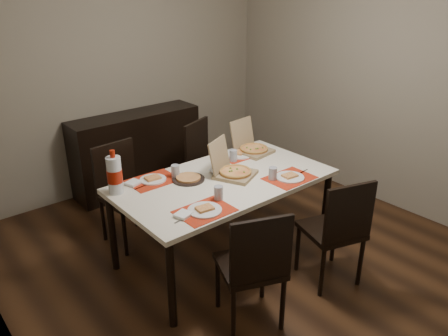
{
  "coord_description": "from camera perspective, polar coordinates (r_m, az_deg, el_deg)",
  "views": [
    {
      "loc": [
        -2.26,
        -2.49,
        2.28
      ],
      "look_at": [
        -0.14,
        0.04,
        0.85
      ],
      "focal_mm": 35.0,
      "sensor_mm": 36.0,
      "label": 1
    }
  ],
  "objects": [
    {
      "name": "ground",
      "position": [
        4.07,
        1.89,
        -10.89
      ],
      "size": [
        3.8,
        4.0,
        0.02
      ],
      "primitive_type": "cube",
      "color": "#3F2413",
      "rests_on": "ground"
    },
    {
      "name": "room_walls",
      "position": [
        3.73,
        -2.31,
        14.96
      ],
      "size": [
        3.84,
        4.02,
        2.62
      ],
      "color": "gray",
      "rests_on": "ground"
    },
    {
      "name": "sideboard",
      "position": [
        5.17,
        -11.28,
        2.17
      ],
      "size": [
        1.5,
        0.4,
        0.9
      ],
      "primitive_type": "cube",
      "color": "black",
      "rests_on": "ground"
    },
    {
      "name": "dining_table",
      "position": [
        3.67,
        -0.0,
        -2.39
      ],
      "size": [
        1.8,
        1.0,
        0.75
      ],
      "color": "#F1E5CB",
      "rests_on": "ground"
    },
    {
      "name": "chair_near_left",
      "position": [
        3.02,
        3.92,
        -12.5
      ],
      "size": [
        0.55,
        0.55,
        0.93
      ],
      "color": "black",
      "rests_on": "ground"
    },
    {
      "name": "chair_near_right",
      "position": [
        3.52,
        14.58,
        -7.58
      ],
      "size": [
        0.53,
        0.53,
        0.93
      ],
      "color": "black",
      "rests_on": "ground"
    },
    {
      "name": "chair_far_left",
      "position": [
        4.12,
        -13.03,
        -2.67
      ],
      "size": [
        0.46,
        0.46,
        0.93
      ],
      "color": "black",
      "rests_on": "ground"
    },
    {
      "name": "chair_far_right",
      "position": [
        4.64,
        -2.34,
        0.97
      ],
      "size": [
        0.54,
        0.54,
        0.93
      ],
      "color": "black",
      "rests_on": "ground"
    },
    {
      "name": "setting_near_left",
      "position": [
        3.18,
        -2.36,
        -5.0
      ],
      "size": [
        0.49,
        0.3,
        0.11
      ],
      "color": "red",
      "rests_on": "dining_table"
    },
    {
      "name": "setting_near_right",
      "position": [
        3.68,
        7.98,
        -1.07
      ],
      "size": [
        0.46,
        0.3,
        0.11
      ],
      "color": "red",
      "rests_on": "dining_table"
    },
    {
      "name": "setting_far_left",
      "position": [
        3.66,
        -8.76,
        -1.26
      ],
      "size": [
        0.44,
        0.3,
        0.11
      ],
      "color": "red",
      "rests_on": "dining_table"
    },
    {
      "name": "setting_far_right",
      "position": [
        4.11,
        1.76,
        1.81
      ],
      "size": [
        0.44,
        0.3,
        0.11
      ],
      "color": "red",
      "rests_on": "dining_table"
    },
    {
      "name": "napkin_loose",
      "position": [
        3.7,
        1.4,
        -0.89
      ],
      "size": [
        0.15,
        0.14,
        0.02
      ],
      "primitive_type": "cube",
      "rotation": [
        0.0,
        0.0,
        0.31
      ],
      "color": "white",
      "rests_on": "dining_table"
    },
    {
      "name": "pizza_box_center",
      "position": [
        3.68,
        1.08,
        -0.27
      ],
      "size": [
        0.42,
        0.43,
        0.31
      ],
      "color": "#8A7350",
      "rests_on": "dining_table"
    },
    {
      "name": "pizza_box_right",
      "position": [
        4.2,
        3.61,
        2.76
      ],
      "size": [
        0.34,
        0.37,
        0.3
      ],
      "color": "#8A7350",
      "rests_on": "dining_table"
    },
    {
      "name": "faina_plate",
      "position": [
        3.63,
        -4.67,
        -1.38
      ],
      "size": [
        0.27,
        0.27,
        0.03
      ],
      "color": "black",
      "rests_on": "dining_table"
    },
    {
      "name": "dip_bowl",
      "position": [
        3.75,
        -1.04,
        -0.44
      ],
      "size": [
        0.14,
        0.14,
        0.03
      ],
      "primitive_type": "imported",
      "rotation": [
        0.0,
        0.0,
        -0.25
      ],
      "color": "white",
      "rests_on": "dining_table"
    },
    {
      "name": "soda_bottle",
      "position": [
        3.46,
        -14.09,
        -0.9
      ],
      "size": [
        0.12,
        0.12,
        0.35
      ],
      "color": "silver",
      "rests_on": "dining_table"
    }
  ]
}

